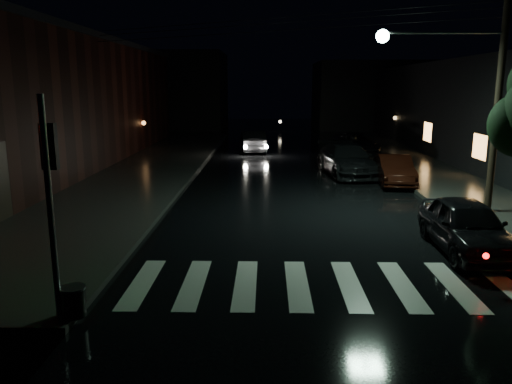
# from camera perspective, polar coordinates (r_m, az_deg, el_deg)

# --- Properties ---
(ground) EXTENTS (120.00, 120.00, 0.00)m
(ground) POSITION_cam_1_polar(r_m,az_deg,el_deg) (11.36, -7.50, -11.31)
(ground) COLOR black
(ground) RESTS_ON ground
(sidewalk_left) EXTENTS (6.00, 44.00, 0.15)m
(sidewalk_left) POSITION_cam_1_polar(r_m,az_deg,el_deg) (25.59, -13.91, 1.74)
(sidewalk_left) COLOR #282826
(sidewalk_left) RESTS_ON ground
(sidewalk_right) EXTENTS (4.00, 44.00, 0.15)m
(sidewalk_right) POSITION_cam_1_polar(r_m,az_deg,el_deg) (26.07, 19.85, 1.56)
(sidewalk_right) COLOR #282826
(sidewalk_right) RESTS_ON ground
(building_left) EXTENTS (10.00, 36.00, 7.00)m
(building_left) POSITION_cam_1_polar(r_m,az_deg,el_deg) (29.67, -26.55, 8.87)
(building_left) COLOR black
(building_left) RESTS_ON ground
(building_far_left) EXTENTS (14.00, 10.00, 8.00)m
(building_far_left) POSITION_cam_1_polar(r_m,az_deg,el_deg) (56.53, -10.89, 11.31)
(building_far_left) COLOR black
(building_far_left) RESTS_ON ground
(building_far_right) EXTENTS (14.00, 10.00, 7.00)m
(building_far_right) POSITION_cam_1_polar(r_m,az_deg,el_deg) (56.67, 14.05, 10.67)
(building_far_right) COLOR black
(building_far_right) RESTS_ON ground
(crosswalk) EXTENTS (9.00, 3.00, 0.01)m
(crosswalk) POSITION_cam_1_polar(r_m,az_deg,el_deg) (11.77, 7.73, -10.44)
(crosswalk) COLOR beige
(crosswalk) RESTS_ON ground
(signal_pole_corner) EXTENTS (0.68, 0.61, 4.20)m
(signal_pole_corner) POSITION_cam_1_polar(r_m,az_deg,el_deg) (10.08, -21.22, -5.78)
(signal_pole_corner) COLOR slate
(signal_pole_corner) RESTS_ON ground
(utility_pole) EXTENTS (4.92, 0.44, 8.00)m
(utility_pole) POSITION_cam_1_polar(r_m,az_deg,el_deg) (18.73, 24.20, 11.35)
(utility_pole) COLOR black
(utility_pole) RESTS_ON ground
(parked_car_a) EXTENTS (1.75, 4.28, 1.45)m
(parked_car_a) POSITION_cam_1_polar(r_m,az_deg,el_deg) (14.88, 22.92, -3.57)
(parked_car_a) COLOR black
(parked_car_a) RESTS_ON ground
(parked_car_b) EXTENTS (1.79, 4.25, 1.36)m
(parked_car_b) POSITION_cam_1_polar(r_m,az_deg,el_deg) (24.03, 15.51, 2.48)
(parked_car_b) COLOR black
(parked_car_b) RESTS_ON ground
(parked_car_c) EXTENTS (2.86, 5.72, 1.60)m
(parked_car_c) POSITION_cam_1_polar(r_m,az_deg,el_deg) (26.03, 10.37, 3.68)
(parked_car_c) COLOR black
(parked_car_c) RESTS_ON ground
(parked_car_d) EXTENTS (2.79, 5.33, 1.43)m
(parked_car_d) POSITION_cam_1_polar(r_m,az_deg,el_deg) (34.10, 11.29, 5.44)
(parked_car_d) COLOR black
(parked_car_d) RESTS_ON ground
(oncoming_car) EXTENTS (2.03, 4.61, 1.47)m
(oncoming_car) POSITION_cam_1_polar(r_m,az_deg,el_deg) (34.73, -0.38, 5.82)
(oncoming_car) COLOR black
(oncoming_car) RESTS_ON ground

